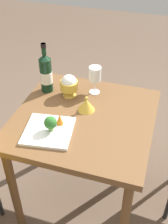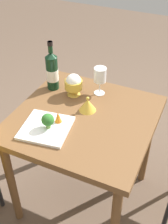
# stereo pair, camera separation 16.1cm
# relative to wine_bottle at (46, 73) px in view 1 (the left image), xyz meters

# --- Properties ---
(ground_plane) EXTENTS (8.00, 8.00, 0.00)m
(ground_plane) POSITION_rel_wine_bottle_xyz_m (0.18, 0.30, -0.87)
(ground_plane) COLOR brown
(dining_table) EXTENTS (0.78, 0.78, 0.74)m
(dining_table) POSITION_rel_wine_bottle_xyz_m (0.18, 0.30, -0.23)
(dining_table) COLOR brown
(dining_table) RESTS_ON ground_plane
(wine_bottle) EXTENTS (0.08, 0.08, 0.32)m
(wine_bottle) POSITION_rel_wine_bottle_xyz_m (0.00, 0.00, 0.00)
(wine_bottle) COLOR black
(wine_bottle) RESTS_ON dining_table
(wine_glass) EXTENTS (0.08, 0.08, 0.18)m
(wine_glass) POSITION_rel_wine_bottle_xyz_m (-0.07, 0.29, 0.00)
(wine_glass) COLOR white
(wine_glass) RESTS_ON dining_table
(rice_bowl) EXTENTS (0.11, 0.11, 0.14)m
(rice_bowl) POSITION_rel_wine_bottle_xyz_m (0.01, 0.15, -0.05)
(rice_bowl) COLOR gold
(rice_bowl) RESTS_ON dining_table
(rice_bowl_lid) EXTENTS (0.10, 0.10, 0.09)m
(rice_bowl_lid) POSITION_rel_wine_bottle_xyz_m (0.12, 0.30, -0.09)
(rice_bowl_lid) COLOR gold
(rice_bowl_lid) RESTS_ON dining_table
(serving_plate) EXTENTS (0.28, 0.28, 0.02)m
(serving_plate) POSITION_rel_wine_bottle_xyz_m (0.37, 0.16, -0.12)
(serving_plate) COLOR white
(serving_plate) RESTS_ON dining_table
(broccoli_floret) EXTENTS (0.07, 0.07, 0.09)m
(broccoli_floret) POSITION_rel_wine_bottle_xyz_m (0.37, 0.18, -0.06)
(broccoli_floret) COLOR #729E4C
(broccoli_floret) RESTS_ON serving_plate
(carrot_garnish_left) EXTENTS (0.04, 0.04, 0.06)m
(carrot_garnish_left) POSITION_rel_wine_bottle_xyz_m (0.30, 0.20, -0.08)
(carrot_garnish_left) COLOR orange
(carrot_garnish_left) RESTS_ON serving_plate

